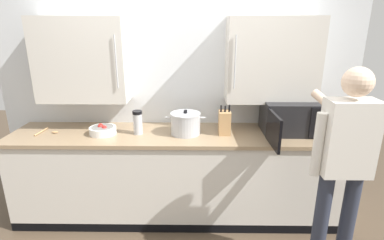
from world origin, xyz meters
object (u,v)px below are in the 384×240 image
microwave_oven (288,117)px  stock_pot (186,123)px  wooden_spoon (48,132)px  person_figure (343,161)px  fruit_bowl (103,130)px  knife_block (224,122)px  thermos_flask (138,122)px

microwave_oven → stock_pot: bearing=-177.1°
microwave_oven → wooden_spoon: (-2.34, -0.04, -0.15)m
microwave_oven → person_figure: 0.85m
microwave_oven → fruit_bowl: size_ratio=3.03×
wooden_spoon → microwave_oven: bearing=1.0°
fruit_bowl → knife_block: bearing=1.1°
wooden_spoon → thermos_flask: (0.89, -0.02, 0.11)m
fruit_bowl → knife_block: size_ratio=0.86×
microwave_oven → knife_block: 0.62m
knife_block → fruit_bowl: bearing=-178.9°
microwave_oven → fruit_bowl: bearing=-177.9°
person_figure → fruit_bowl: bearing=158.6°
thermos_flask → wooden_spoon: bearing=178.8°
thermos_flask → person_figure: bearing=-25.6°
knife_block → person_figure: person_figure is taller
stock_pot → thermos_flask: (-0.46, -0.01, 0.01)m
stock_pot → knife_block: 0.38m
microwave_oven → thermos_flask: 1.45m
thermos_flask → person_figure: (1.61, -0.77, -0.03)m
microwave_oven → thermos_flask: size_ratio=3.33×
microwave_oven → thermos_flask: bearing=-177.7°
stock_pot → person_figure: size_ratio=0.23×
stock_pot → thermos_flask: bearing=-178.9°
microwave_oven → person_figure: bearing=-79.5°
stock_pot → person_figure: bearing=-34.2°
fruit_bowl → wooden_spoon: fruit_bowl is taller
fruit_bowl → stock_pot: size_ratio=0.67×
stock_pot → thermos_flask: size_ratio=1.65×
microwave_oven → wooden_spoon: bearing=-179.0°
person_figure → stock_pot: bearing=145.8°
fruit_bowl → stock_pot: 0.80m
stock_pot → person_figure: (1.15, -0.78, -0.02)m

